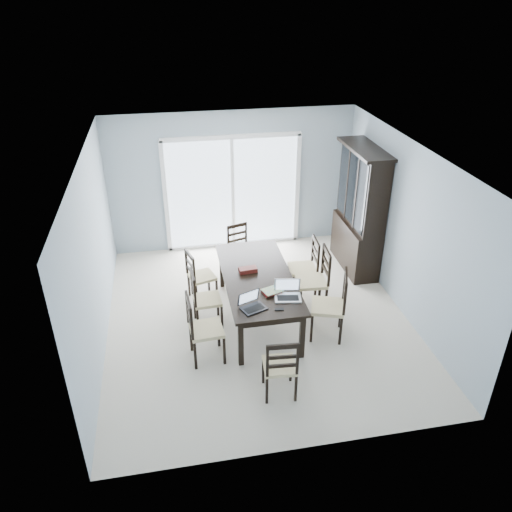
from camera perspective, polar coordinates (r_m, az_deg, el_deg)
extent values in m
plane|color=beige|center=(7.75, 0.19, -7.03)|extent=(5.00, 5.00, 0.00)
plane|color=white|center=(6.56, 0.22, 11.65)|extent=(5.00, 5.00, 0.00)
cube|color=#93A4AF|center=(9.32, -2.73, 8.52)|extent=(4.50, 0.02, 2.60)
cube|color=#93A4AF|center=(7.04, -18.09, -0.12)|extent=(0.02, 5.00, 2.60)
cube|color=#93A4AF|center=(7.76, 16.77, 2.89)|extent=(0.02, 5.00, 2.60)
cube|color=gray|center=(10.76, -3.33, 3.61)|extent=(4.50, 2.00, 0.10)
cube|color=#99999E|center=(11.44, -4.11, 8.44)|extent=(4.50, 0.06, 1.10)
cube|color=black|center=(7.34, 0.20, -2.42)|extent=(1.00, 2.20, 0.04)
cube|color=black|center=(7.37, 0.20, -2.82)|extent=(0.88, 2.08, 0.10)
cube|color=black|center=(6.70, -1.75, -9.99)|extent=(0.07, 0.07, 0.69)
cube|color=black|center=(6.84, 5.29, -9.13)|extent=(0.07, 0.07, 0.69)
cube|color=black|center=(8.33, -3.94, -1.43)|extent=(0.07, 0.07, 0.69)
cube|color=black|center=(8.45, 1.71, -0.90)|extent=(0.07, 0.07, 0.69)
cube|color=black|center=(9.06, 11.26, 1.27)|extent=(0.45, 1.30, 0.85)
cube|color=black|center=(8.63, 12.13, 7.61)|extent=(0.38, 1.30, 1.30)
cube|color=black|center=(8.40, 12.42, 11.88)|extent=(0.50, 1.38, 0.05)
cube|color=black|center=(8.20, 11.93, 6.48)|extent=(0.02, 0.36, 1.18)
cube|color=black|center=(8.56, 10.91, 7.55)|extent=(0.02, 0.36, 1.18)
cube|color=black|center=(8.93, 9.97, 8.54)|extent=(0.02, 0.36, 1.18)
cube|color=silver|center=(9.39, -2.68, 7.05)|extent=(2.40, 0.02, 2.10)
cube|color=white|center=(9.02, -2.82, 13.44)|extent=(2.52, 0.05, 0.08)
cube|color=white|center=(9.38, -2.66, 7.02)|extent=(0.06, 0.05, 2.10)
cube|color=white|center=(9.81, -2.53, 1.45)|extent=(2.52, 0.05, 0.05)
cube|color=black|center=(7.05, -7.45, -9.25)|extent=(0.04, 0.04, 0.44)
cube|color=black|center=(6.75, -6.95, -11.25)|extent=(0.04, 0.04, 0.44)
cube|color=black|center=(7.09, -4.30, -8.80)|extent=(0.04, 0.04, 0.44)
cube|color=black|center=(6.79, -3.65, -10.76)|extent=(0.04, 0.04, 0.44)
cube|color=beige|center=(6.76, -5.69, -8.37)|extent=(0.46, 0.46, 0.05)
cube|color=black|center=(7.67, -7.03, -5.84)|extent=(0.03, 0.03, 0.40)
cube|color=black|center=(7.38, -6.66, -7.38)|extent=(0.03, 0.03, 0.40)
cube|color=black|center=(7.71, -4.39, -5.51)|extent=(0.03, 0.03, 0.40)
cube|color=black|center=(7.42, -3.92, -7.03)|extent=(0.03, 0.03, 0.40)
cube|color=beige|center=(7.41, -5.58, -5.01)|extent=(0.41, 0.41, 0.05)
cube|color=black|center=(8.22, -7.67, -3.35)|extent=(0.04, 0.04, 0.39)
cube|color=black|center=(7.94, -6.81, -4.55)|extent=(0.04, 0.04, 0.39)
cube|color=black|center=(8.31, -5.44, -2.79)|extent=(0.04, 0.04, 0.39)
cube|color=black|center=(8.04, -4.51, -3.95)|extent=(0.04, 0.04, 0.39)
cube|color=beige|center=(8.01, -6.19, -2.34)|extent=(0.47, 0.47, 0.05)
cube|color=black|center=(7.19, 9.64, -8.45)|extent=(0.05, 0.05, 0.46)
cube|color=black|center=(7.52, 9.62, -6.58)|extent=(0.05, 0.05, 0.46)
cube|color=black|center=(7.18, 6.37, -8.24)|extent=(0.05, 0.05, 0.46)
cube|color=black|center=(7.51, 6.50, -6.38)|extent=(0.05, 0.05, 0.46)
cube|color=beige|center=(7.20, 8.17, -5.75)|extent=(0.57, 0.57, 0.05)
cube|color=black|center=(7.77, 7.98, -5.18)|extent=(0.04, 0.04, 0.45)
cube|color=black|center=(8.10, 7.32, -3.60)|extent=(0.04, 0.04, 0.45)
cube|color=black|center=(7.69, 5.07, -5.40)|extent=(0.04, 0.04, 0.45)
cube|color=black|center=(8.02, 4.52, -3.79)|extent=(0.04, 0.04, 0.45)
cube|color=beige|center=(7.75, 6.32, -2.91)|extent=(0.47, 0.47, 0.05)
cube|color=black|center=(8.16, 6.83, -3.41)|extent=(0.04, 0.04, 0.42)
cube|color=black|center=(8.46, 6.22, -2.07)|extent=(0.04, 0.04, 0.42)
cube|color=black|center=(8.08, 4.24, -3.62)|extent=(0.04, 0.04, 0.42)
cube|color=black|center=(8.39, 3.73, -2.26)|extent=(0.04, 0.04, 0.42)
cube|color=beige|center=(8.15, 5.33, -1.41)|extent=(0.43, 0.43, 0.05)
cube|color=black|center=(6.26, 1.24, -15.13)|extent=(0.04, 0.04, 0.40)
cube|color=black|center=(6.30, 4.56, -14.84)|extent=(0.04, 0.04, 0.40)
cube|color=black|center=(6.52, 0.83, -12.97)|extent=(0.04, 0.04, 0.40)
cube|color=black|center=(6.56, 3.99, -12.71)|extent=(0.04, 0.04, 0.40)
cube|color=beige|center=(6.25, 2.70, -12.39)|extent=(0.42, 0.42, 0.05)
cube|color=black|center=(8.97, -1.10, -0.08)|extent=(0.04, 0.04, 0.39)
cube|color=black|center=(8.85, -3.09, -0.58)|extent=(0.04, 0.04, 0.39)
cube|color=black|center=(8.71, -0.08, -1.05)|extent=(0.04, 0.04, 0.39)
cube|color=black|center=(8.58, -2.12, -1.59)|extent=(0.04, 0.04, 0.39)
cube|color=beige|center=(8.67, -1.62, 0.43)|extent=(0.48, 0.48, 0.05)
cube|color=black|center=(6.62, -0.26, -6.01)|extent=(0.38, 0.33, 0.02)
cube|color=silver|center=(6.56, -0.26, -5.22)|extent=(0.28, 0.14, 0.17)
cube|color=silver|center=(6.84, 3.65, -4.80)|extent=(0.39, 0.30, 0.02)
cube|color=silver|center=(6.77, 3.69, -3.93)|extent=(0.32, 0.09, 0.19)
cube|color=maroon|center=(6.95, 1.79, -4.10)|extent=(0.27, 0.22, 0.03)
cube|color=gold|center=(6.94, 1.87, -3.94)|extent=(0.31, 0.27, 0.01)
cube|color=black|center=(6.62, 2.67, -6.09)|extent=(0.13, 0.07, 0.01)
cube|color=#440D0D|center=(7.41, -0.93, -1.59)|extent=(0.28, 0.16, 0.07)
cube|color=brown|center=(10.51, -5.40, 5.87)|extent=(1.82, 1.62, 0.90)
cube|color=gray|center=(10.33, -5.52, 8.32)|extent=(1.87, 1.68, 0.06)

